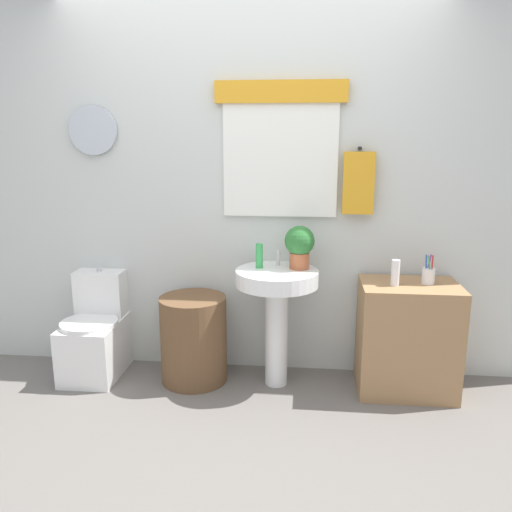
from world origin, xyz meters
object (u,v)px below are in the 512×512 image
at_px(potted_plant, 300,245).
at_px(soap_bottle, 259,256).
at_px(laundry_hamper, 194,339).
at_px(toothbrush_cup, 428,275).
at_px(pedestal_sink, 277,298).
at_px(wooden_cabinet, 407,338).
at_px(toilet, 96,336).
at_px(lotion_bottle, 395,273).

bearing_deg(potted_plant, soap_bottle, -177.80).
bearing_deg(laundry_hamper, toothbrush_cup, 0.75).
height_order(pedestal_sink, wooden_cabinet, pedestal_sink).
xyz_separation_m(wooden_cabinet, soap_bottle, (-0.97, 0.05, 0.51)).
distance_m(toilet, pedestal_sink, 1.30).
relative_size(toilet, laundry_hamper, 1.23).
bearing_deg(toothbrush_cup, toilet, 179.66).
distance_m(wooden_cabinet, potted_plant, 0.92).
relative_size(wooden_cabinet, toothbrush_cup, 3.90).
distance_m(toilet, potted_plant, 1.55).
distance_m(soap_bottle, lotion_bottle, 0.86).
bearing_deg(potted_plant, wooden_cabinet, -4.86).
xyz_separation_m(pedestal_sink, toothbrush_cup, (0.95, 0.02, 0.18)).
height_order(toilet, pedestal_sink, pedestal_sink).
distance_m(lotion_bottle, toothbrush_cup, 0.22).
xyz_separation_m(pedestal_sink, potted_plant, (0.14, 0.06, 0.35)).
relative_size(soap_bottle, lotion_bottle, 0.99).
relative_size(laundry_hamper, lotion_bottle, 3.61).
bearing_deg(pedestal_sink, wooden_cabinet, 0.00).
height_order(toilet, wooden_cabinet, toilet).
bearing_deg(potted_plant, toilet, -178.89).
bearing_deg(toothbrush_cup, wooden_cabinet, -169.50).
relative_size(toilet, pedestal_sink, 0.92).
xyz_separation_m(toilet, wooden_cabinet, (2.11, -0.03, 0.08)).
bearing_deg(wooden_cabinet, lotion_bottle, -159.57).
height_order(potted_plant, lotion_bottle, potted_plant).
relative_size(potted_plant, lotion_bottle, 1.73).
relative_size(laundry_hamper, soap_bottle, 3.64).
relative_size(wooden_cabinet, soap_bottle, 4.48).
xyz_separation_m(pedestal_sink, lotion_bottle, (0.74, -0.04, 0.20)).
relative_size(laundry_hamper, potted_plant, 2.09).
bearing_deg(soap_bottle, toothbrush_cup, -1.61).
bearing_deg(soap_bottle, wooden_cabinet, -2.97).
bearing_deg(toothbrush_cup, soap_bottle, 178.39).
xyz_separation_m(soap_bottle, toothbrush_cup, (1.07, -0.03, -0.09)).
height_order(toilet, lotion_bottle, lotion_bottle).
bearing_deg(toothbrush_cup, pedestal_sink, -178.80).
xyz_separation_m(toilet, toothbrush_cup, (2.21, -0.01, 0.50)).
relative_size(wooden_cabinet, lotion_bottle, 4.44).
bearing_deg(toilet, laundry_hamper, -2.68).
distance_m(toilet, laundry_hamper, 0.70).
xyz_separation_m(toilet, laundry_hamper, (0.70, -0.03, 0.02)).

